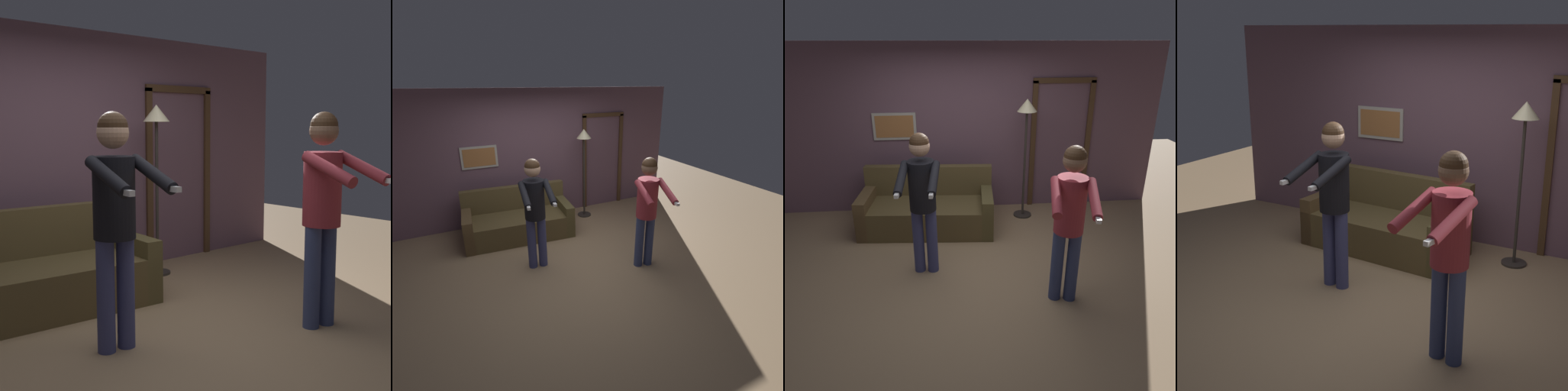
# 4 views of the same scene
# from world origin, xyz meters

# --- Properties ---
(ground_plane) EXTENTS (12.00, 12.00, 0.00)m
(ground_plane) POSITION_xyz_m (0.00, 0.00, 0.00)
(ground_plane) COLOR #9E7F5B
(back_wall_assembly) EXTENTS (6.40, 0.10, 2.60)m
(back_wall_assembly) POSITION_xyz_m (0.02, 1.97, 1.30)
(back_wall_assembly) COLOR #6C4D5D
(back_wall_assembly) RESTS_ON ground_plane
(couch) EXTENTS (1.96, 0.98, 0.87)m
(couch) POSITION_xyz_m (-0.51, 1.22, 0.28)
(couch) COLOR brown
(couch) RESTS_ON ground_plane
(torchiere_lamp) EXTENTS (0.29, 0.29, 1.83)m
(torchiere_lamp) POSITION_xyz_m (0.97, 1.52, 1.47)
(torchiere_lamp) COLOR #332D28
(torchiere_lamp) RESTS_ON ground_plane
(person_standing_left) EXTENTS (0.47, 0.73, 1.71)m
(person_standing_left) POSITION_xyz_m (-0.50, 0.06, 1.04)
(person_standing_left) COLOR #3E4276
(person_standing_left) RESTS_ON ground_plane
(person_standing_right) EXTENTS (0.53, 0.74, 1.72)m
(person_standing_right) POSITION_xyz_m (0.99, -0.62, 1.05)
(person_standing_right) COLOR navy
(person_standing_right) RESTS_ON ground_plane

